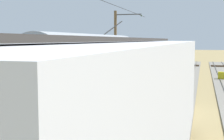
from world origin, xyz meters
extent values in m
plane|color=#937F51|center=(0.00, 0.00, 0.00)|extent=(220.00, 220.00, 0.00)
cube|color=#382819|center=(-4.16, -32.00, 0.11)|extent=(2.50, 0.24, 0.08)
cube|color=#382819|center=(-4.16, -31.35, 0.11)|extent=(2.50, 0.24, 0.08)
cube|color=#382819|center=(-4.16, -30.70, 0.11)|extent=(2.50, 0.24, 0.08)
cube|color=#382819|center=(-4.16, -30.05, 0.11)|extent=(2.50, 0.24, 0.08)
cube|color=#382819|center=(-4.16, -29.40, 0.11)|extent=(2.50, 0.24, 0.08)
cube|color=slate|center=(0.00, 0.00, 0.05)|extent=(2.80, 80.00, 0.10)
cube|color=#59544C|center=(0.72, 0.00, 0.14)|extent=(0.07, 80.00, 0.08)
cube|color=#59544C|center=(-0.72, 0.00, 0.14)|extent=(0.07, 80.00, 0.08)
cube|color=#382819|center=(0.00, -32.00, 0.11)|extent=(2.50, 0.24, 0.08)
cube|color=#382819|center=(0.00, -31.35, 0.11)|extent=(2.50, 0.24, 0.08)
cube|color=#382819|center=(0.00, -30.70, 0.11)|extent=(2.50, 0.24, 0.08)
cube|color=#382819|center=(0.00, -30.05, 0.11)|extent=(2.50, 0.24, 0.08)
cube|color=#382819|center=(0.00, -29.40, 0.11)|extent=(2.50, 0.24, 0.08)
cube|color=slate|center=(4.16, 0.00, 0.05)|extent=(2.80, 80.00, 0.10)
cube|color=#59544C|center=(4.88, 0.00, 0.14)|extent=(0.07, 80.00, 0.08)
cube|color=#59544C|center=(3.44, 0.00, 0.14)|extent=(0.07, 80.00, 0.08)
cube|color=#382819|center=(4.16, -32.00, 0.11)|extent=(2.50, 0.24, 0.08)
cube|color=#382819|center=(4.16, -31.35, 0.11)|extent=(2.50, 0.24, 0.08)
cube|color=#382819|center=(4.16, -30.70, 0.11)|extent=(2.50, 0.24, 0.08)
cube|color=#382819|center=(4.16, -30.05, 0.11)|extent=(2.50, 0.24, 0.08)
cube|color=#382819|center=(4.16, -29.40, 0.11)|extent=(2.50, 0.24, 0.08)
cube|color=#1E4C93|center=(4.16, 0.75, 0.71)|extent=(2.65, 13.01, 0.55)
cube|color=#1E4C93|center=(4.16, 0.75, 1.46)|extent=(2.55, 13.01, 0.95)
cube|color=silver|center=(4.16, 0.75, 2.46)|extent=(2.55, 13.01, 1.05)
cylinder|color=#999EA3|center=(4.16, 0.75, 2.98)|extent=(2.65, 12.75, 2.65)
cylinder|color=#1E4C93|center=(4.16, 7.21, 1.70)|extent=(2.55, 2.55, 2.55)
cylinder|color=#1E4C93|center=(4.16, -5.70, 1.70)|extent=(2.55, 2.55, 2.55)
cube|color=black|center=(4.16, 8.34, 2.72)|extent=(1.63, 0.08, 0.36)
cube|color=black|center=(4.16, 8.38, 2.41)|extent=(1.73, 0.06, 0.80)
cube|color=black|center=(5.45, 0.75, 2.46)|extent=(0.04, 10.93, 0.80)
cube|color=black|center=(2.86, 0.75, 2.46)|extent=(0.04, 10.93, 0.80)
cylinder|color=silver|center=(4.16, 8.47, 1.46)|extent=(0.24, 0.06, 0.24)
cylinder|color=black|center=(4.16, -3.39, 4.84)|extent=(0.07, 4.40, 1.14)
cylinder|color=black|center=(4.88, 4.92, 0.56)|extent=(0.10, 0.76, 0.76)
cylinder|color=black|center=(3.44, 4.92, 0.56)|extent=(0.10, 0.76, 0.76)
cylinder|color=black|center=(4.88, -3.41, 0.56)|extent=(0.10, 0.76, 0.76)
cylinder|color=black|center=(3.44, -3.41, 0.56)|extent=(0.10, 0.76, 0.76)
cube|color=silver|center=(0.00, 9.87, 2.33)|extent=(2.90, 13.27, 3.20)
cube|color=#332D28|center=(0.00, 9.87, 3.99)|extent=(0.70, 11.95, 0.08)
cube|color=black|center=(1.48, 9.87, 2.07)|extent=(0.06, 2.20, 2.56)
cylinder|color=black|center=(0.72, 5.22, 0.60)|extent=(0.10, 0.84, 0.84)
cylinder|color=black|center=(-0.72, 5.22, 0.60)|extent=(0.10, 0.84, 0.84)
cylinder|color=brown|center=(6.81, -13.03, 3.45)|extent=(0.28, 0.28, 6.90)
cylinder|color=#2D2D2D|center=(5.48, -13.03, 6.50)|extent=(2.65, 0.10, 0.10)
sphere|color=#334733|center=(4.16, -13.03, 6.35)|extent=(0.16, 0.16, 0.16)
cylinder|color=black|center=(5.48, -13.03, 6.50)|extent=(2.65, 0.02, 0.02)
camera|label=1|loc=(-1.81, 17.13, 3.98)|focal=49.36mm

